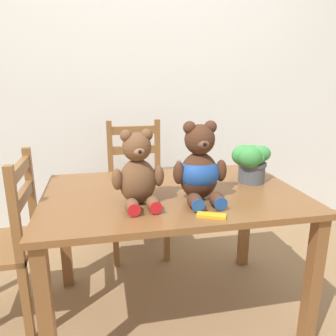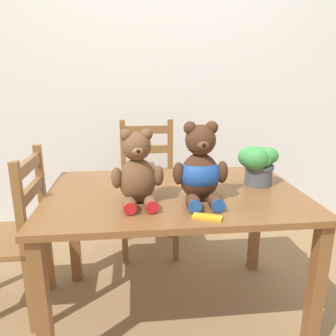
{
  "view_description": "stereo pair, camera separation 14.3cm",
  "coord_description": "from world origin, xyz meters",
  "px_view_note": "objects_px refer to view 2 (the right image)",
  "views": [
    {
      "loc": [
        -0.34,
        -1.13,
        1.3
      ],
      "look_at": [
        -0.05,
        0.31,
        0.89
      ],
      "focal_mm": 35.0,
      "sensor_mm": 36.0,
      "label": 1
    },
    {
      "loc": [
        -0.2,
        -1.15,
        1.3
      ],
      "look_at": [
        -0.05,
        0.31,
        0.89
      ],
      "focal_mm": 35.0,
      "sensor_mm": 36.0,
      "label": 2
    }
  ],
  "objects_px": {
    "wooden_chair_side": "(9,237)",
    "teddy_bear_right": "(200,170)",
    "potted_plant": "(258,162)",
    "teddy_bear_left": "(137,172)",
    "wooden_chair_behind": "(148,188)",
    "chocolate_bar": "(207,217)"
  },
  "relations": [
    {
      "from": "wooden_chair_side",
      "to": "teddy_bear_right",
      "type": "distance_m",
      "value": 1.1
    },
    {
      "from": "potted_plant",
      "to": "teddy_bear_left",
      "type": "bearing_deg",
      "value": -163.14
    },
    {
      "from": "wooden_chair_behind",
      "to": "teddy_bear_right",
      "type": "relative_size",
      "value": 2.6
    },
    {
      "from": "wooden_chair_behind",
      "to": "chocolate_bar",
      "type": "bearing_deg",
      "value": 100.04
    },
    {
      "from": "potted_plant",
      "to": "wooden_chair_behind",
      "type": "bearing_deg",
      "value": 128.64
    },
    {
      "from": "wooden_chair_behind",
      "to": "teddy_bear_right",
      "type": "xyz_separation_m",
      "value": [
        0.21,
        -0.9,
        0.4
      ]
    },
    {
      "from": "wooden_chair_side",
      "to": "teddy_bear_left",
      "type": "distance_m",
      "value": 0.85
    },
    {
      "from": "teddy_bear_left",
      "to": "chocolate_bar",
      "type": "xyz_separation_m",
      "value": [
        0.28,
        -0.21,
        -0.14
      ]
    },
    {
      "from": "wooden_chair_side",
      "to": "chocolate_bar",
      "type": "distance_m",
      "value": 1.12
    },
    {
      "from": "wooden_chair_behind",
      "to": "chocolate_bar",
      "type": "relative_size",
      "value": 7.97
    },
    {
      "from": "wooden_chair_side",
      "to": "teddy_bear_left",
      "type": "height_order",
      "value": "teddy_bear_left"
    },
    {
      "from": "wooden_chair_behind",
      "to": "chocolate_bar",
      "type": "xyz_separation_m",
      "value": [
        0.2,
        -1.11,
        0.25
      ]
    },
    {
      "from": "wooden_chair_side",
      "to": "chocolate_bar",
      "type": "xyz_separation_m",
      "value": [
        0.98,
        -0.46,
        0.27
      ]
    },
    {
      "from": "wooden_chair_behind",
      "to": "teddy_bear_right",
      "type": "distance_m",
      "value": 1.0
    },
    {
      "from": "wooden_chair_side",
      "to": "teddy_bear_left",
      "type": "relative_size",
      "value": 2.66
    },
    {
      "from": "teddy_bear_left",
      "to": "wooden_chair_side",
      "type": "bearing_deg",
      "value": -23.46
    },
    {
      "from": "chocolate_bar",
      "to": "wooden_chair_side",
      "type": "bearing_deg",
      "value": 155.09
    },
    {
      "from": "potted_plant",
      "to": "chocolate_bar",
      "type": "height_order",
      "value": "potted_plant"
    },
    {
      "from": "wooden_chair_side",
      "to": "potted_plant",
      "type": "height_order",
      "value": "potted_plant"
    },
    {
      "from": "wooden_chair_behind",
      "to": "potted_plant",
      "type": "height_order",
      "value": "wooden_chair_behind"
    },
    {
      "from": "potted_plant",
      "to": "teddy_bear_right",
      "type": "bearing_deg",
      "value": -151.5
    },
    {
      "from": "wooden_chair_side",
      "to": "chocolate_bar",
      "type": "height_order",
      "value": "wooden_chair_side"
    }
  ]
}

